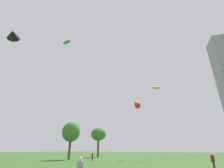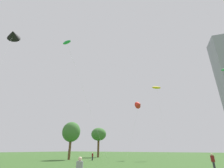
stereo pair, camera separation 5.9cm
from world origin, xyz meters
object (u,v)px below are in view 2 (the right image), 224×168
Objects in this scene: person_standing_1 at (213,160)px; kite_flying_0 at (67,42)px; kite_flying_4 at (139,105)px; park_tree_1 at (99,134)px; park_tree_0 at (71,132)px; person_standing_0 at (92,156)px; kite_flying_1 at (157,88)px; kite_flying_3 at (13,35)px.

kite_flying_0 is at bearing -61.85° from person_standing_1.
kite_flying_4 is 1.68× the size of park_tree_1.
park_tree_0 is 13.09m from park_tree_1.
person_standing_1 reaches higher than person_standing_0.
kite_flying_0 is at bearing -74.46° from park_tree_1.
kite_flying_1 is at bearing 47.31° from kite_flying_4.
kite_flying_3 reaches higher than person_standing_0.
kite_flying_4 is 16.76m from park_tree_1.
kite_flying_0 is 27.17m from kite_flying_1.
person_standing_0 is 26.08m from kite_flying_0.
person_standing_1 is 24.74m from kite_flying_4.
kite_flying_1 is 2.29× the size of park_tree_1.
kite_flying_0 is 3.05× the size of park_tree_1.
kite_flying_1 reaches higher than park_tree_0.
kite_flying_1 is at bearing -130.06° from person_standing_1.
park_tree_1 is (-30.02, 18.13, 5.44)m from person_standing_1.
park_tree_1 is at bearing -174.98° from kite_flying_1.
kite_flying_1 is (13.18, 22.83, -6.57)m from kite_flying_0.
kite_flying_4 is 18.53m from park_tree_0.
kite_flying_4 is at bearing -115.15° from person_standing_1.
kite_flying_1 is 2.31× the size of park_tree_0.
kite_flying_3 is (-33.10, -10.76, 25.03)m from person_standing_1.
park_tree_1 is at bearing 106.02° from person_standing_0.
kite_flying_0 is 28.88m from park_tree_1.
park_tree_0 reaches higher than person_standing_1.
person_standing_0 is at bearing 80.42° from kite_flying_0.
person_standing_0 is 0.88× the size of person_standing_1.
person_standing_1 is (22.56, -6.27, 0.12)m from person_standing_0.
kite_flying_0 reaches higher than park_tree_0.
person_standing_1 is 0.09× the size of kite_flying_1.
person_standing_0 is at bearing -130.64° from kite_flying_1.
park_tree_0 is (-17.51, -14.67, -12.62)m from kite_flying_1.
park_tree_0 is (4.63, 15.89, -20.02)m from kite_flying_3.
park_tree_0 is at bearing 174.77° from person_standing_0.
person_standing_1 is at bearing -31.12° from park_tree_1.
person_standing_1 is 35.49m from park_tree_1.
park_tree_1 is (3.08, 28.89, -19.58)m from kite_flying_3.
person_standing_1 is 0.21× the size of park_tree_1.
kite_flying_1 is 22.69m from park_tree_1.
person_standing_0 is 0.11× the size of kite_flying_4.
kite_flying_0 is (-1.57, -9.30, 24.32)m from person_standing_0.
person_standing_0 is 15.07m from park_tree_1.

